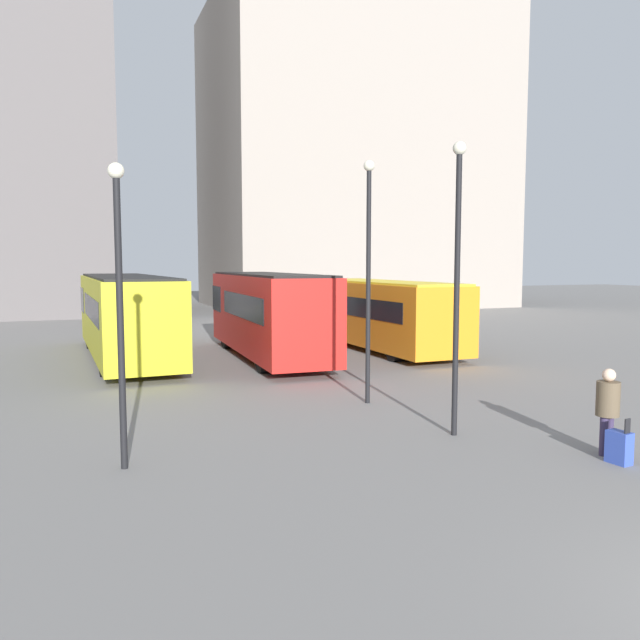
% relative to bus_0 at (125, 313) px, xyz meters
% --- Properties ---
extents(building_block_right, '(23.82, 16.31, 24.97)m').
position_rel_bus_0_xyz_m(building_block_right, '(21.01, 25.28, 10.75)').
color(building_block_right, gray).
rests_on(building_block_right, ground_plane).
extents(bus_0, '(3.00, 11.75, 3.18)m').
position_rel_bus_0_xyz_m(bus_0, '(0.00, 0.00, 0.00)').
color(bus_0, gold).
rests_on(bus_0, ground_plane).
extents(bus_1, '(2.88, 10.48, 3.26)m').
position_rel_bus_0_xyz_m(bus_1, '(5.11, -1.77, 0.04)').
color(bus_1, red).
rests_on(bus_1, ground_plane).
extents(bus_2, '(2.68, 9.98, 2.90)m').
position_rel_bus_0_xyz_m(bus_2, '(10.28, -1.30, -0.15)').
color(bus_2, orange).
rests_on(bus_2, ground_plane).
extents(traveler, '(0.48, 0.48, 1.66)m').
position_rel_bus_0_xyz_m(traveler, '(7.51, -16.04, -0.75)').
color(traveler, '#382D4C').
rests_on(traveler, ground_plane).
extents(suitcase, '(0.31, 0.45, 0.86)m').
position_rel_bus_0_xyz_m(suitcase, '(7.31, -16.52, -1.43)').
color(suitcase, '#334CB2').
rests_on(suitcase, ground_plane).
extents(lamp_post_0, '(0.28, 0.28, 6.12)m').
position_rel_bus_0_xyz_m(lamp_post_0, '(5.60, -13.79, 1.84)').
color(lamp_post_0, black).
rests_on(lamp_post_0, ground_plane).
extents(lamp_post_1, '(0.28, 0.28, 5.35)m').
position_rel_bus_0_xyz_m(lamp_post_1, '(-1.09, -13.47, 1.44)').
color(lamp_post_1, black).
rests_on(lamp_post_1, ground_plane).
extents(lamp_post_2, '(0.28, 0.28, 6.24)m').
position_rel_bus_0_xyz_m(lamp_post_2, '(5.24, -10.35, 1.90)').
color(lamp_post_2, black).
rests_on(lamp_post_2, ground_plane).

